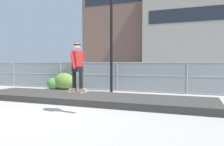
% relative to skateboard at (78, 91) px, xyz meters
% --- Properties ---
extents(ground_plane, '(120.00, 120.00, 0.00)m').
position_rel_skateboard_xyz_m(ground_plane, '(-0.86, -0.68, -0.79)').
color(ground_plane, gray).
extents(gravel_berm, '(11.33, 2.69, 0.29)m').
position_rel_skateboard_xyz_m(gravel_berm, '(-0.86, 2.40, -0.64)').
color(gravel_berm, '#33302D').
rests_on(gravel_berm, ground_plane).
extents(skateboard, '(0.82, 0.34, 0.07)m').
position_rel_skateboard_xyz_m(skateboard, '(0.00, 0.00, 0.00)').
color(skateboard, '#9E5B33').
extents(skater, '(0.73, 0.61, 1.65)m').
position_rel_skateboard_xyz_m(skater, '(-0.00, 0.00, 0.94)').
color(skater, gray).
rests_on(skater, skateboard).
extents(chain_fence, '(25.66, 0.06, 1.85)m').
position_rel_skateboard_xyz_m(chain_fence, '(-0.86, 6.59, 0.15)').
color(chain_fence, gray).
rests_on(chain_fence, ground_plane).
extents(street_lamp, '(0.44, 0.44, 6.97)m').
position_rel_skateboard_xyz_m(street_lamp, '(-0.98, 5.90, 3.53)').
color(street_lamp, black).
rests_on(street_lamp, ground_plane).
extents(parked_car_near, '(4.53, 2.20, 1.66)m').
position_rel_skateboard_xyz_m(parked_car_near, '(-6.36, 9.15, 0.05)').
color(parked_car_near, maroon).
rests_on(parked_car_near, ground_plane).
extents(parked_car_mid, '(4.40, 1.96, 1.66)m').
position_rel_skateboard_xyz_m(parked_car_mid, '(-0.61, 8.88, 0.05)').
color(parked_car_mid, black).
rests_on(parked_car_mid, ground_plane).
extents(parked_car_far, '(4.46, 2.07, 1.66)m').
position_rel_skateboard_xyz_m(parked_car_far, '(5.04, 9.05, 0.05)').
color(parked_car_far, silver).
rests_on(parked_car_far, ground_plane).
extents(library_building, '(19.16, 11.64, 25.19)m').
position_rel_skateboard_xyz_m(library_building, '(-10.30, 43.14, 11.81)').
color(library_building, brown).
rests_on(library_building, ground_plane).
extents(shrub_left, '(1.03, 0.84, 0.79)m').
position_rel_skateboard_xyz_m(shrub_left, '(-5.19, 5.90, -0.39)').
color(shrub_left, '#477F38').
rests_on(shrub_left, ground_plane).
extents(shrub_center, '(1.47, 1.20, 1.13)m').
position_rel_skateboard_xyz_m(shrub_center, '(-4.53, 6.14, -0.22)').
color(shrub_center, '#567A33').
rests_on(shrub_center, ground_plane).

